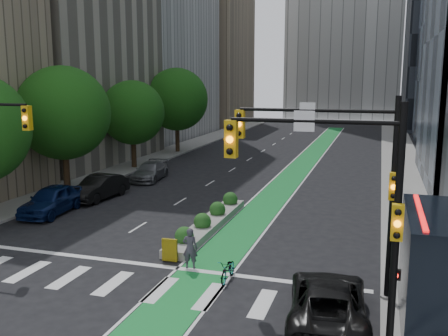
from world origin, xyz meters
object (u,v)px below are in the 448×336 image
Objects in this scene: median_planter at (209,221)px; bicycle at (228,269)px; parked_car_left_near at (52,200)px; pedestrian_far at (433,232)px; parked_car_left_far at (150,171)px; parked_car_right at (328,301)px; parked_car_left_mid at (99,187)px; cyclist at (190,248)px.

bicycle is at bearing -64.78° from median_planter.
parked_car_left_near is 20.84m from pedestrian_far.
parked_car_left_far is 22.76m from pedestrian_far.
parked_car_right is 8.94m from pedestrian_far.
parked_car_left_mid is 2.66× the size of pedestrian_far.
cyclist reaches higher than parked_car_left_far.
bicycle is 4.77m from parked_car_right.
pedestrian_far is at bearing -121.86° from parked_car_right.
cyclist is 0.97× the size of pedestrian_far.
pedestrian_far is (11.02, -0.70, 0.68)m from median_planter.
median_planter is 9.95m from parked_car_left_mid.
cyclist is at bearing -78.89° from median_planter.
parked_car_left_near is 4.15m from parked_car_left_mid.
bicycle is 20.71m from parked_car_left_far.
parked_car_left_mid reaches higher than median_planter.
median_planter is 2.07× the size of parked_car_left_near.
pedestrian_far is at bearing -8.30° from parked_car_left_mid.
parked_car_left_near is 19.04m from parked_car_right.
parked_car_left_near is 0.92× the size of parked_car_right.
parked_car_right is at bearing -32.27° from parked_car_left_near.
parked_car_right is (15.76, -19.50, 0.05)m from parked_car_left_far.
cyclist is 0.33× the size of parked_car_right.
parked_car_left_mid reaches higher than parked_car_right.
bicycle is 2.08m from cyclist.
parked_car_left_near is 1.04× the size of parked_car_left_far.
parked_car_left_mid is at bearing -100.16° from parked_car_left_far.
parked_car_left_mid is at bearing 74.80° from parked_car_left_near.
median_planter is 5.77m from cyclist.
parked_car_left_far is (0.45, 6.72, -0.10)m from parked_car_left_mid.
parked_car_left_far is at bearing 128.75° from median_planter.
pedestrian_far is (3.89, 8.04, 0.31)m from parked_car_right.
parked_car_left_far is (-9.74, 16.40, -0.19)m from cyclist.
pedestrian_far is (19.65, -11.46, 0.36)m from parked_car_left_far.
parked_car_right is (6.02, -3.10, -0.13)m from cyclist.
median_planter is at bearing -4.84° from parked_car_left_near.
bicycle is 0.93× the size of pedestrian_far.
parked_car_left_near reaches higher than parked_car_left_mid.
pedestrian_far is at bearing -159.92° from cyclist.
median_planter is 7.04m from bicycle.
cyclist is at bearing -65.62° from parked_car_left_far.
bicycle is 15.96m from parked_car_left_mid.
parked_car_right is at bearing -30.64° from bicycle.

